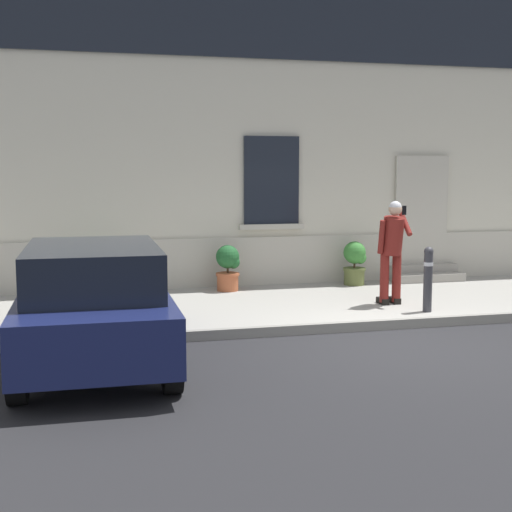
% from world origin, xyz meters
% --- Properties ---
extents(ground_plane, '(80.00, 80.00, 0.00)m').
position_xyz_m(ground_plane, '(0.00, 0.00, 0.00)').
color(ground_plane, '#232326').
extents(sidewalk, '(24.00, 3.60, 0.15)m').
position_xyz_m(sidewalk, '(0.00, 2.80, 0.07)').
color(sidewalk, '#99968E').
rests_on(sidewalk, ground).
extents(curb_edge, '(24.00, 0.12, 0.15)m').
position_xyz_m(curb_edge, '(0.00, 0.94, 0.07)').
color(curb_edge, gray).
rests_on(curb_edge, ground).
extents(building_facade, '(24.00, 1.52, 7.50)m').
position_xyz_m(building_facade, '(0.01, 5.29, 3.73)').
color(building_facade, beige).
rests_on(building_facade, ground).
extents(entrance_stoop, '(1.48, 0.64, 0.32)m').
position_xyz_m(entrance_stoop, '(2.50, 4.33, 0.28)').
color(entrance_stoop, '#9E998E').
rests_on(entrance_stoop, sidewalk).
extents(hatchback_car_navy, '(1.84, 4.09, 1.50)m').
position_xyz_m(hatchback_car_navy, '(-4.22, 0.06, 0.79)').
color(hatchback_car_navy, '#161E4C').
rests_on(hatchback_car_navy, ground).
extents(bollard_near_person, '(0.15, 0.15, 1.04)m').
position_xyz_m(bollard_near_person, '(1.00, 1.35, 0.71)').
color(bollard_near_person, '#333338').
rests_on(bollard_near_person, sidewalk).
extents(person_on_phone, '(0.51, 0.50, 1.74)m').
position_xyz_m(person_on_phone, '(0.69, 2.04, 1.15)').
color(person_on_phone, maroon).
rests_on(person_on_phone, sidewalk).
extents(planter_charcoal, '(0.44, 0.44, 0.86)m').
position_xyz_m(planter_charcoal, '(-4.23, 3.80, 0.61)').
color(planter_charcoal, '#2D2D30').
rests_on(planter_charcoal, sidewalk).
extents(planter_terracotta, '(0.44, 0.44, 0.86)m').
position_xyz_m(planter_terracotta, '(-1.68, 4.07, 0.61)').
color(planter_terracotta, '#B25B38').
rests_on(planter_terracotta, sidewalk).
extents(planter_olive, '(0.44, 0.44, 0.86)m').
position_xyz_m(planter_olive, '(0.88, 4.12, 0.61)').
color(planter_olive, '#606B38').
rests_on(planter_olive, sidewalk).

